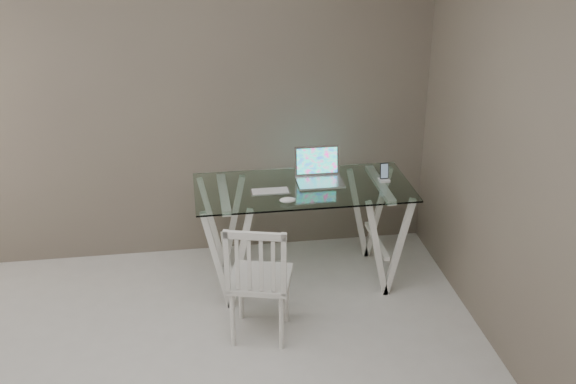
% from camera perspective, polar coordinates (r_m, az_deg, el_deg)
% --- Properties ---
extents(room, '(4.50, 4.52, 2.71)m').
position_cam_1_polar(room, '(3.05, -12.34, 3.52)').
color(room, beige).
rests_on(room, ground).
extents(desk, '(1.50, 0.70, 0.75)m').
position_cam_1_polar(desk, '(5.15, 1.16, -3.27)').
color(desk, silver).
rests_on(desk, ground).
extents(chair, '(0.46, 0.46, 0.83)m').
position_cam_1_polar(chair, '(4.48, -2.37, -6.75)').
color(chair, silver).
rests_on(chair, ground).
extents(laptop, '(0.32, 0.26, 0.23)m').
position_cam_1_polar(laptop, '(5.08, 2.45, 1.50)').
color(laptop, silver).
rests_on(laptop, desk).
extents(keyboard, '(0.27, 0.11, 0.01)m').
position_cam_1_polar(keyboard, '(4.91, -1.42, 0.06)').
color(keyboard, silver).
rests_on(keyboard, desk).
extents(mouse, '(0.11, 0.06, 0.03)m').
position_cam_1_polar(mouse, '(4.75, -0.04, -0.64)').
color(mouse, white).
rests_on(mouse, desk).
extents(phone_dock, '(0.07, 0.07, 0.13)m').
position_cam_1_polar(phone_dock, '(5.12, 7.61, 1.26)').
color(phone_dock, white).
rests_on(phone_dock, desk).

